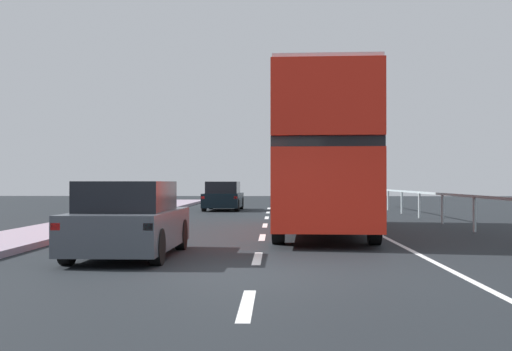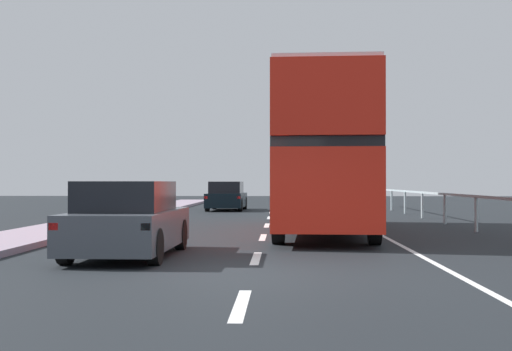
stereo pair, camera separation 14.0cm
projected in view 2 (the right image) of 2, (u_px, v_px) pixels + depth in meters
The scene contains 6 objects.
ground_plane at pixel (252, 275), 11.14m from camera, with size 74.76×120.00×0.10m, color black.
lane_paint_markings at pixel (338, 234), 19.30m from camera, with size 3.33×46.00×0.01m.
bridge_side_railing at pixel (476, 202), 19.92m from camera, with size 0.10×42.00×1.07m.
double_decker_bus_red at pixel (324, 154), 19.86m from camera, with size 2.92×11.05×4.17m.
hatchback_car_near at pixel (128, 221), 13.36m from camera, with size 1.82×4.22×1.46m.
sedan_car_ahead at pixel (227, 197), 35.19m from camera, with size 1.89×4.47×1.46m.
Camera 2 is at (0.47, -11.15, 1.44)m, focal length 48.63 mm.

